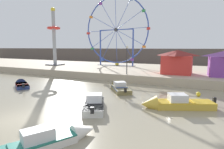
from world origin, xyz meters
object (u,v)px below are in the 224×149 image
Objects in this scene: motorboat_pale_grey at (95,102)px; motorboat_navy_blue at (21,84)px; motorboat_mustard_yellow at (172,103)px; promenade_lamp_near at (127,56)px; motorboat_white_red_stripe at (45,141)px; ferris_wheel_blue_frame at (116,31)px; carnival_booth_red_striped at (177,61)px; mooring_buoy_orange at (198,94)px; motorboat_olive_wood at (119,87)px; drop_tower_steel_tower at (54,38)px.

motorboat_navy_blue is at bearing 49.30° from motorboat_pale_grey.
motorboat_mustard_yellow is 1.45× the size of promenade_lamp_near.
motorboat_white_red_stripe is 0.41× the size of ferris_wheel_blue_frame.
carnival_booth_red_striped is (16.72, 12.05, 2.57)m from motorboat_navy_blue.
motorboat_pale_grey is 11.07× the size of mooring_buoy_orange.
ferris_wheel_blue_frame reaches higher than promenade_lamp_near.
motorboat_mustard_yellow is at bearing -55.01° from ferris_wheel_blue_frame.
motorboat_mustard_yellow reaches higher than motorboat_pale_grey.
motorboat_white_red_stripe is 15.05m from mooring_buoy_orange.
motorboat_mustard_yellow is 1.22× the size of motorboat_olive_wood.
motorboat_mustard_yellow reaches higher than motorboat_olive_wood.
drop_tower_steel_tower reaches higher than motorboat_navy_blue.
promenade_lamp_near is at bearing -19.01° from drop_tower_steel_tower.
drop_tower_steel_tower is at bearing 68.78° from motorboat_white_red_stripe.
mooring_buoy_orange is at bearing -74.50° from motorboat_pale_grey.
motorboat_mustard_yellow is 12.96× the size of mooring_buoy_orange.
motorboat_pale_grey is 0.85× the size of motorboat_white_red_stripe.
promenade_lamp_near is at bearing 155.43° from mooring_buoy_orange.
motorboat_pale_grey is 11.80m from promenade_lamp_near.
motorboat_pale_grey is at bearing -107.01° from carnival_booth_red_striped.
motorboat_pale_grey is 0.42× the size of drop_tower_steel_tower.
motorboat_pale_grey is 10.34m from mooring_buoy_orange.
promenade_lamp_near is (-7.35, 8.96, 3.26)m from motorboat_mustard_yellow.
motorboat_pale_grey is at bearing -82.01° from promenade_lamp_near.
drop_tower_steel_tower is 25.21m from carnival_booth_red_striped.
motorboat_pale_grey is at bearing -2.54° from motorboat_mustard_yellow.
motorboat_olive_wood is 1.16× the size of motorboat_navy_blue.
ferris_wheel_blue_frame is 23.32m from mooring_buoy_orange.
motorboat_navy_blue is 21.32m from ferris_wheel_blue_frame.
carnival_booth_red_striped is 1.10× the size of promenade_lamp_near.
carnival_booth_red_striped reaches higher than motorboat_olive_wood.
mooring_buoy_orange is (1.79, 4.78, -0.14)m from motorboat_mustard_yellow.
mooring_buoy_orange is (7.56, 7.05, -0.12)m from motorboat_pale_grey.
mooring_buoy_orange is at bearing -43.96° from ferris_wheel_blue_frame.
motorboat_white_red_stripe is 16.38m from motorboat_navy_blue.
motorboat_white_red_stripe is 1.47× the size of promenade_lamp_near.
motorboat_navy_blue is 20.77m from carnival_booth_red_striped.
motorboat_olive_wood is 0.96× the size of motorboat_pale_grey.
drop_tower_steel_tower is (-19.60, 11.28, 6.30)m from motorboat_olive_wood.
motorboat_olive_wood is at bearing -56.64° from motorboat_mustard_yellow.
motorboat_pale_grey is 27.59m from drop_tower_steel_tower.
ferris_wheel_blue_frame is (-8.25, 22.30, 7.71)m from motorboat_pale_grey.
mooring_buoy_orange is (27.81, -10.61, -6.39)m from drop_tower_steel_tower.
drop_tower_steel_tower is at bearing 159.11° from mooring_buoy_orange.
drop_tower_steel_tower is at bearing 173.53° from carnival_booth_red_striped.
motorboat_white_red_stripe is at bearing -81.18° from promenade_lamp_near.
motorboat_white_red_stripe is at bearing 38.61° from motorboat_mustard_yellow.
motorboat_mustard_yellow is 0.99× the size of motorboat_white_red_stripe.
carnival_booth_red_striped is at bearing 31.15° from promenade_lamp_near.
motorboat_olive_wood is 1.08× the size of carnival_booth_red_striped.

